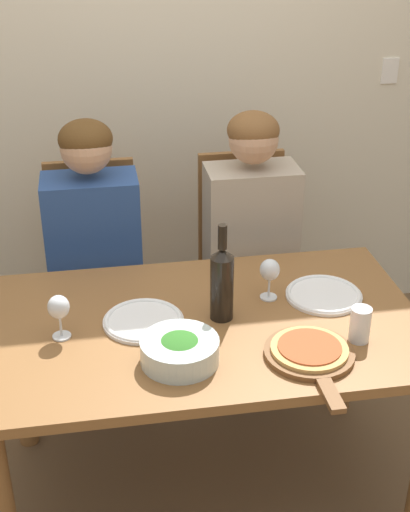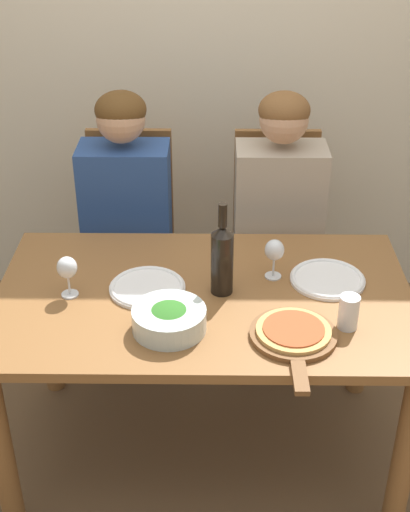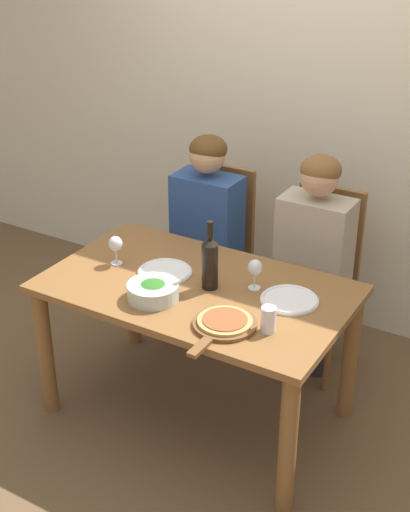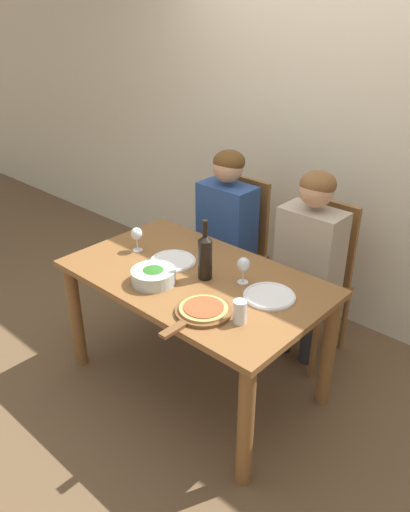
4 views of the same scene
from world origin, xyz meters
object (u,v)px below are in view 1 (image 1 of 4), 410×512
dinner_plate_left (143,320)px  wine_glass_right (270,272)px  chair_left (96,272)px  chair_right (244,260)px  person_woman (93,239)px  dinner_plate_right (324,294)px  pizza_on_board (310,353)px  wine_glass_left (59,309)px  wine_bottle (222,282)px  person_man (252,228)px  broccoli_bowl (180,350)px  water_tumbler (360,324)px

dinner_plate_left → wine_glass_right: bearing=11.1°
chair_left → chair_right: bearing=0.0°
person_woman → chair_right: bearing=10.1°
dinner_plate_right → pizza_on_board: size_ratio=0.64×
dinner_plate_left → pizza_on_board: size_ratio=0.64×
dinner_plate_right → wine_glass_left: wine_glass_left is taller
dinner_plate_left → dinner_plate_right: bearing=5.5°
chair_right → dinner_plate_left: (-0.51, -0.76, 0.22)m
wine_glass_left → wine_bottle: bearing=3.2°
dinner_plate_right → wine_glass_right: (-0.19, 0.03, 0.10)m
person_man → dinner_plate_right: person_man is taller
broccoli_bowl → wine_glass_right: bearing=41.8°
dinner_plate_right → person_woman: bearing=143.6°
broccoli_bowl → dinner_plate_left: broccoli_bowl is taller
chair_right → person_man: 0.25m
person_man → wine_glass_right: bearing=-96.8°
pizza_on_board → chair_left: bearing=121.4°
wine_bottle → broccoli_bowl: 0.30m
person_man → pizza_on_board: 0.92m
broccoli_bowl → wine_glass_right: 0.48m
chair_left → water_tumbler: 1.29m
dinner_plate_left → pizza_on_board: (0.49, -0.28, 0.01)m
water_tumbler → chair_left: bearing=129.8°
dinner_plate_left → dinner_plate_right: same height
person_woman → dinner_plate_right: (0.79, -0.58, 0.00)m
person_woman → water_tumbler: bearing=-46.5°
person_man → dinner_plate_right: size_ratio=4.65×
wine_bottle → broccoli_bowl: wine_bottle is taller
chair_right → person_man: bearing=-90.0°
water_tumbler → wine_glass_left: bearing=169.4°
wine_glass_left → water_tumbler: wine_glass_left is taller
pizza_on_board → water_tumbler: size_ratio=3.59×
broccoli_bowl → water_tumbler: 0.58m
broccoli_bowl → wine_glass_left: 0.41m
person_man → wine_glass_right: 0.57m
chair_left → water_tumbler: (0.81, -0.97, 0.27)m
wine_bottle → dinner_plate_left: size_ratio=1.27×
broccoli_bowl → person_woman: bearing=105.1°
person_man → pizza_on_board: (-0.03, -0.92, 0.01)m
water_tumbler → wine_glass_right: bearing=126.0°
water_tumbler → chair_right: bearing=98.9°
pizza_on_board → wine_glass_right: size_ratio=2.78×
person_woman → pizza_on_board: (0.63, -0.92, 0.01)m
chair_right → dinner_plate_right: chair_right is taller
broccoli_bowl → pizza_on_board: bearing=-6.5°
dinner_plate_right → wine_glass_left: size_ratio=1.77×
chair_right → wine_bottle: 0.88m
person_man → wine_glass_left: size_ratio=8.25×
person_man → dinner_plate_right: 0.59m
pizza_on_board → water_tumbler: (0.18, 0.06, 0.04)m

